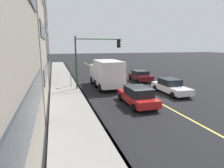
% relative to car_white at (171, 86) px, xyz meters
% --- Properties ---
extents(ground, '(200.00, 200.00, 0.00)m').
position_rel_car_white_xyz_m(ground, '(-0.71, 2.68, -0.73)').
color(ground, black).
extents(sidewalk_slab, '(80.00, 3.13, 0.15)m').
position_rel_car_white_xyz_m(sidewalk_slab, '(-0.71, 9.89, -0.66)').
color(sidewalk_slab, gray).
rests_on(sidewalk_slab, ground).
extents(curb_edge, '(80.00, 0.16, 0.15)m').
position_rel_car_white_xyz_m(curb_edge, '(-0.71, 8.41, -0.66)').
color(curb_edge, slate).
rests_on(curb_edge, ground).
extents(lane_stripe_center, '(80.00, 0.16, 0.01)m').
position_rel_car_white_xyz_m(lane_stripe_center, '(-0.71, 2.68, -0.73)').
color(lane_stripe_center, '#D8CC4C').
rests_on(lane_stripe_center, ground).
extents(building_glass_right, '(16.65, 11.79, 17.46)m').
position_rel_car_white_xyz_m(building_glass_right, '(15.66, 17.52, 7.99)').
color(building_glass_right, '#56514C').
rests_on(building_glass_right, ground).
extents(car_white, '(4.79, 1.92, 1.47)m').
position_rel_car_white_xyz_m(car_white, '(0.00, 0.00, 0.00)').
color(car_white, silver).
rests_on(car_white, ground).
extents(car_maroon, '(3.84, 2.11, 1.43)m').
position_rel_car_white_xyz_m(car_maroon, '(6.95, -0.01, 0.01)').
color(car_maroon, '#591116').
rests_on(car_maroon, ground).
extents(car_red, '(4.62, 1.99, 1.51)m').
position_rel_car_white_xyz_m(car_red, '(-2.45, 4.70, 0.04)').
color(car_red, red).
rests_on(car_red, ground).
extents(truck_white, '(6.54, 2.61, 3.12)m').
position_rel_car_white_xyz_m(truck_white, '(4.54, 5.36, 0.92)').
color(truck_white, silver).
rests_on(truck_white, ground).
extents(traffic_light_mast, '(0.28, 5.03, 5.68)m').
position_rel_car_white_xyz_m(traffic_light_mast, '(4.22, 6.78, 3.21)').
color(traffic_light_mast, '#1E3823').
rests_on(traffic_light_mast, ground).
extents(street_sign_post, '(0.60, 0.08, 2.87)m').
position_rel_car_white_xyz_m(street_sign_post, '(5.65, 9.23, 0.95)').
color(street_sign_post, slate).
rests_on(street_sign_post, ground).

